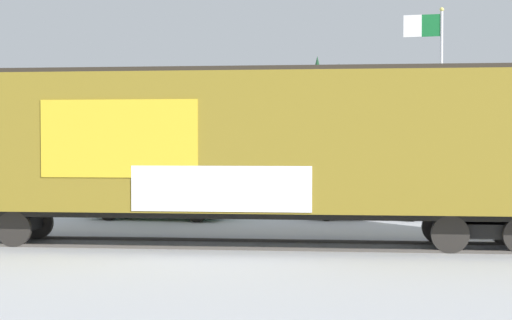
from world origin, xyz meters
name	(u,v)px	position (x,y,z in m)	size (l,w,h in m)	color
ground_plane	(199,245)	(0.00, 0.00, 0.00)	(260.00, 260.00, 0.00)	#B2B5BC
track	(345,246)	(3.80, -0.13, 0.04)	(60.01, 4.66, 0.08)	#4C4742
freight_car	(229,145)	(0.80, 0.00, 2.63)	(17.76, 3.57, 4.66)	olive
flagpole	(433,77)	(8.25, 10.60, 5.35)	(1.59, 0.37, 8.19)	silver
hillside	(272,130)	(0.11, 73.69, 4.22)	(110.37, 32.71, 12.99)	gray
parked_car_green	(159,195)	(-2.19, 6.05, 0.82)	(4.84, 2.42, 1.60)	#1E5933
parked_car_silver	(365,196)	(5.04, 6.52, 0.80)	(4.24, 2.03, 1.61)	#B7BABF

